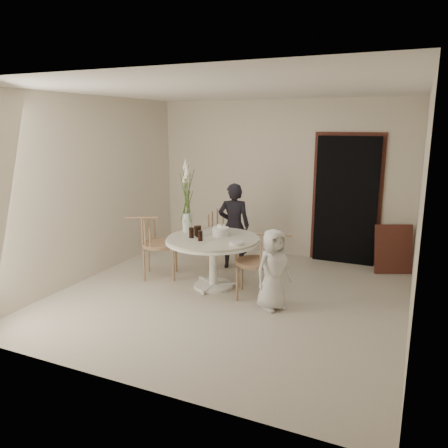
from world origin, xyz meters
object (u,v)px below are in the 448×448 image
at_px(chair_right, 264,256).
at_px(chair_left, 151,238).
at_px(flower_vase, 187,197).
at_px(table, 213,245).
at_px(birthday_cake, 221,231).
at_px(chair_far, 223,228).
at_px(boy, 273,270).
at_px(girl, 234,226).

distance_m(chair_right, chair_left, 1.83).
relative_size(chair_left, flower_vase, 0.87).
bearing_deg(table, birthday_cake, 75.43).
height_order(chair_far, chair_right, chair_far).
bearing_deg(boy, chair_far, 77.16).
relative_size(chair_right, boy, 0.86).
relative_size(chair_right, chair_left, 0.95).
relative_size(chair_left, boy, 0.91).
bearing_deg(chair_left, chair_far, -60.37).
bearing_deg(flower_vase, chair_far, 77.41).
xyz_separation_m(chair_left, flower_vase, (0.54, 0.16, 0.63)).
height_order(chair_right, girl, girl).
height_order(girl, birthday_cake, girl).
xyz_separation_m(chair_left, birthday_cake, (1.09, 0.14, 0.18)).
height_order(chair_far, birthday_cake, chair_far).
bearing_deg(birthday_cake, chair_far, 111.92).
bearing_deg(birthday_cake, chair_right, -16.62).
bearing_deg(girl, flower_vase, 40.82).
bearing_deg(girl, chair_right, 111.77).
distance_m(table, chair_left, 1.05).
height_order(chair_far, boy, boy).
relative_size(chair_far, boy, 0.92).
bearing_deg(flower_vase, boy, -20.12).
relative_size(chair_far, girl, 0.69).
relative_size(table, chair_right, 1.49).
relative_size(chair_left, birthday_cake, 3.93).
xyz_separation_m(table, chair_right, (0.78, -0.06, -0.04)).
height_order(table, flower_vase, flower_vase).
xyz_separation_m(boy, birthday_cake, (-0.97, 0.54, 0.27)).
xyz_separation_m(chair_right, birthday_cake, (-0.74, 0.22, 0.21)).
distance_m(birthday_cake, flower_vase, 0.71).
xyz_separation_m(table, chair_left, (-1.05, 0.02, -0.01)).
bearing_deg(boy, flower_vase, 104.08).
bearing_deg(chair_left, table, -115.77).
bearing_deg(chair_right, flower_vase, -113.27).
relative_size(chair_right, flower_vase, 0.83).
height_order(chair_left, birthday_cake, chair_left).
relative_size(table, boy, 1.28).
xyz_separation_m(table, boy, (1.01, -0.38, -0.10)).
relative_size(table, chair_far, 1.40).
bearing_deg(birthday_cake, girl, 98.56).
bearing_deg(table, chair_left, 179.11).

